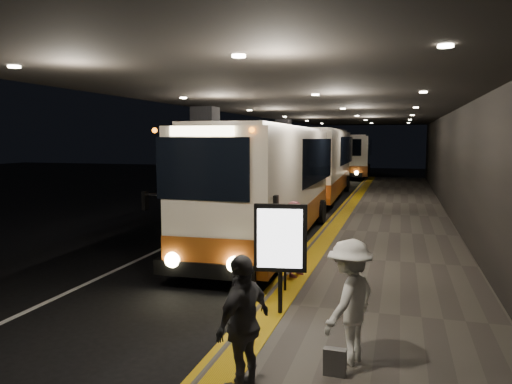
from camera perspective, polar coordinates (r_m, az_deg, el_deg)
The scene contains 17 objects.
ground at distance 13.65m, azimuth -6.09°, elevation -7.97°, with size 90.00×90.00×0.00m, color black.
lane_line_white at distance 18.84m, azimuth -5.41°, elevation -4.01°, with size 0.12×50.00×0.01m, color silver.
kerb_stripe_yellow at distance 17.76m, azimuth 7.19°, elevation -4.66°, with size 0.18×50.00×0.01m, color gold.
sidewalk at distance 17.55m, azimuth 14.98°, elevation -4.72°, with size 4.50×50.00×0.15m, color #514C44.
tactile_strip at distance 17.67m, azimuth 8.80°, elevation -4.24°, with size 0.50×50.00×0.01m, color gold.
terminal_wall at distance 17.35m, azimuth 22.72°, elevation 4.62°, with size 0.10×50.00×6.00m, color black.
support_columns at distance 17.54m, azimuth -5.77°, elevation 2.46°, with size 0.80×24.80×4.40m.
canopy at distance 17.47m, azimuth 7.89°, elevation 10.29°, with size 9.00×50.00×0.40m, color black.
coach_main at distance 15.91m, azimuth 1.63°, elevation 0.38°, with size 2.82×11.59×3.59m.
coach_second at distance 27.92m, azimuth 7.33°, elevation 2.94°, with size 2.80×11.83×3.70m.
coach_third at distance 44.46m, azimuth 11.15°, elevation 3.93°, with size 3.03×11.26×3.50m.
passenger_boarding at distance 11.54m, azimuth 4.66°, elevation -5.37°, with size 0.64×0.42×1.74m, color #B15361.
passenger_waiting_white at distance 7.33m, azimuth 10.64°, elevation -12.16°, with size 1.14×0.53×1.77m, color white.
passenger_waiting_grey at distance 6.43m, azimuth -1.44°, elevation -14.78°, with size 1.03×0.53×1.75m, color #4D4D52.
bag_polka at distance 7.15m, azimuth 9.00°, elevation -18.64°, with size 0.30×0.13×0.37m, color black.
info_sign at distance 8.98m, azimuth 2.80°, elevation -5.50°, with size 0.95×0.26×2.01m.
stanchion_post at distance 10.51m, azimuth 3.35°, elevation -8.59°, with size 0.05×0.05×1.00m, color black.
Camera 1 is at (5.04, -12.24, 3.33)m, focal length 35.00 mm.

